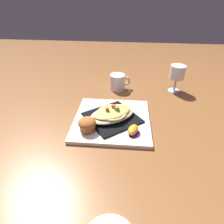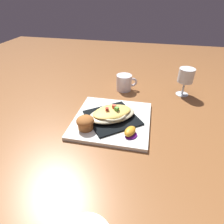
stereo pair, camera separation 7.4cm
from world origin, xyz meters
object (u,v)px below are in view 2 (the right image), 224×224
object	(u,v)px
orange_garnish	(130,132)
coffee_mug	(124,83)
square_plate	(112,120)
stemmed_glass	(186,77)
muffin	(85,122)
gratin_dish	(112,113)

from	to	relation	value
orange_garnish	coffee_mug	bearing A→B (deg)	-77.44
square_plate	stemmed_glass	world-z (taller)	stemmed_glass
coffee_mug	orange_garnish	bearing A→B (deg)	102.56
muffin	stemmed_glass	size ratio (longest dim) A/B	0.49
orange_garnish	stemmed_glass	world-z (taller)	stemmed_glass
muffin	stemmed_glass	xyz separation A→B (m)	(-0.38, -0.38, 0.05)
square_plate	muffin	world-z (taller)	muffin
orange_garnish	stemmed_glass	distance (m)	0.44
square_plate	gratin_dish	world-z (taller)	gratin_dish
square_plate	gratin_dish	distance (m)	0.03
gratin_dish	coffee_mug	size ratio (longest dim) A/B	2.05
muffin	square_plate	bearing A→B (deg)	-134.22
gratin_dish	orange_garnish	xyz separation A→B (m)	(-0.08, 0.08, -0.01)
square_plate	gratin_dish	bearing A→B (deg)	-138.71
gratin_dish	coffee_mug	xyz separation A→B (m)	(-0.00, -0.29, -0.00)
coffee_mug	stemmed_glass	size ratio (longest dim) A/B	0.79
gratin_dish	orange_garnish	bearing A→B (deg)	135.40
muffin	coffee_mug	world-z (taller)	coffee_mug
muffin	stemmed_glass	world-z (taller)	stemmed_glass
muffin	coffee_mug	distance (m)	0.38
gratin_dish	stemmed_glass	xyz separation A→B (m)	(-0.29, -0.30, 0.06)
gratin_dish	orange_garnish	size ratio (longest dim) A/B	2.97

